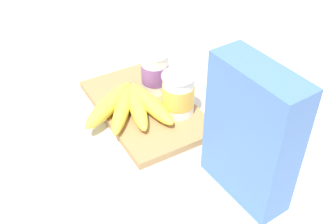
{
  "coord_description": "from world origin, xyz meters",
  "views": [
    {
      "loc": [
        0.68,
        -0.33,
        0.6
      ],
      "look_at": [
        0.1,
        0.0,
        0.07
      ],
      "focal_mm": 43.77,
      "sensor_mm": 36.0,
      "label": 1
    }
  ],
  "objects_px": {
    "yogurt_cup_front": "(155,72)",
    "spoon": "(120,64)",
    "yogurt_cup_back": "(178,94)",
    "banana_bunch": "(129,105)",
    "cutting_board": "(146,107)",
    "cereal_box": "(251,135)"
  },
  "relations": [
    {
      "from": "yogurt_cup_front",
      "to": "spoon",
      "type": "height_order",
      "value": "yogurt_cup_front"
    },
    {
      "from": "yogurt_cup_back",
      "to": "banana_bunch",
      "type": "relative_size",
      "value": 0.5
    },
    {
      "from": "yogurt_cup_back",
      "to": "cutting_board",
      "type": "bearing_deg",
      "value": -138.88
    },
    {
      "from": "yogurt_cup_back",
      "to": "spoon",
      "type": "distance_m",
      "value": 0.28
    },
    {
      "from": "yogurt_cup_front",
      "to": "cutting_board",
      "type": "bearing_deg",
      "value": -49.11
    },
    {
      "from": "cereal_box",
      "to": "banana_bunch",
      "type": "bearing_deg",
      "value": -166.12
    },
    {
      "from": "spoon",
      "to": "yogurt_cup_front",
      "type": "bearing_deg",
      "value": 6.41
    },
    {
      "from": "yogurt_cup_front",
      "to": "yogurt_cup_back",
      "type": "bearing_deg",
      "value": 1.53
    },
    {
      "from": "cutting_board",
      "to": "yogurt_cup_back",
      "type": "xyz_separation_m",
      "value": [
        0.06,
        0.05,
        0.06
      ]
    },
    {
      "from": "yogurt_cup_back",
      "to": "spoon",
      "type": "bearing_deg",
      "value": -175.45
    },
    {
      "from": "cutting_board",
      "to": "spoon",
      "type": "xyz_separation_m",
      "value": [
        -0.21,
        0.03,
        -0.0
      ]
    },
    {
      "from": "yogurt_cup_front",
      "to": "banana_bunch",
      "type": "bearing_deg",
      "value": -62.58
    },
    {
      "from": "yogurt_cup_back",
      "to": "banana_bunch",
      "type": "bearing_deg",
      "value": -119.81
    },
    {
      "from": "yogurt_cup_front",
      "to": "cereal_box",
      "type": "bearing_deg",
      "value": 0.16
    },
    {
      "from": "yogurt_cup_front",
      "to": "spoon",
      "type": "relative_size",
      "value": 0.74
    },
    {
      "from": "yogurt_cup_front",
      "to": "yogurt_cup_back",
      "type": "relative_size",
      "value": 1.01
    },
    {
      "from": "cereal_box",
      "to": "spoon",
      "type": "distance_m",
      "value": 0.52
    },
    {
      "from": "banana_bunch",
      "to": "cutting_board",
      "type": "bearing_deg",
      "value": 96.87
    },
    {
      "from": "cereal_box",
      "to": "spoon",
      "type": "relative_size",
      "value": 1.98
    },
    {
      "from": "cutting_board",
      "to": "cereal_box",
      "type": "distance_m",
      "value": 0.33
    },
    {
      "from": "cereal_box",
      "to": "yogurt_cup_back",
      "type": "relative_size",
      "value": 2.71
    },
    {
      "from": "yogurt_cup_front",
      "to": "yogurt_cup_back",
      "type": "distance_m",
      "value": 0.1
    }
  ]
}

